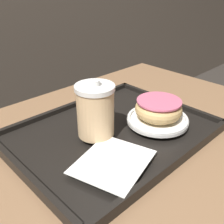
% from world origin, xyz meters
% --- Properties ---
extents(cafe_table, '(1.01, 0.67, 0.74)m').
position_xyz_m(cafe_table, '(0.00, 0.00, 0.58)').
color(cafe_table, '#846042').
rests_on(cafe_table, ground_plane).
extents(serving_tray, '(0.46, 0.35, 0.02)m').
position_xyz_m(serving_tray, '(0.01, 0.01, 0.75)').
color(serving_tray, black).
rests_on(serving_tray, cafe_table).
extents(napkin_paper, '(0.17, 0.16, 0.00)m').
position_xyz_m(napkin_paper, '(-0.08, -0.09, 0.77)').
color(napkin_paper, white).
rests_on(napkin_paper, serving_tray).
extents(coffee_cup_front, '(0.09, 0.09, 0.13)m').
position_xyz_m(coffee_cup_front, '(-0.04, 0.01, 0.83)').
color(coffee_cup_front, '#E0B784').
rests_on(coffee_cup_front, serving_tray).
extents(plate_with_chocolate_donut, '(0.15, 0.15, 0.01)m').
position_xyz_m(plate_with_chocolate_donut, '(0.10, -0.05, 0.77)').
color(plate_with_chocolate_donut, white).
rests_on(plate_with_chocolate_donut, serving_tray).
extents(donut_chocolate_glazed, '(0.11, 0.11, 0.04)m').
position_xyz_m(donut_chocolate_glazed, '(0.10, -0.05, 0.80)').
color(donut_chocolate_glazed, '#DBB270').
rests_on(donut_chocolate_glazed, plate_with_chocolate_donut).
extents(spoon, '(0.03, 0.14, 0.01)m').
position_xyz_m(spoon, '(0.06, 0.15, 0.77)').
color(spoon, silver).
rests_on(spoon, serving_tray).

